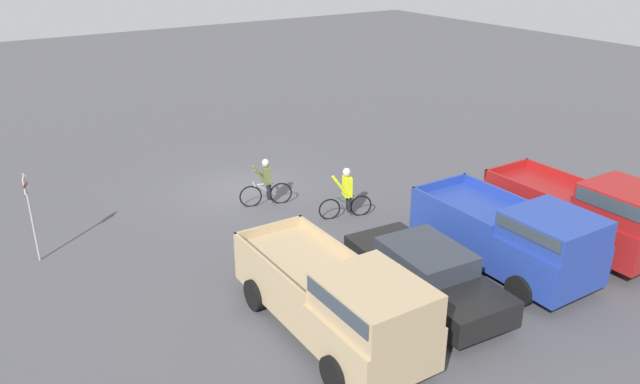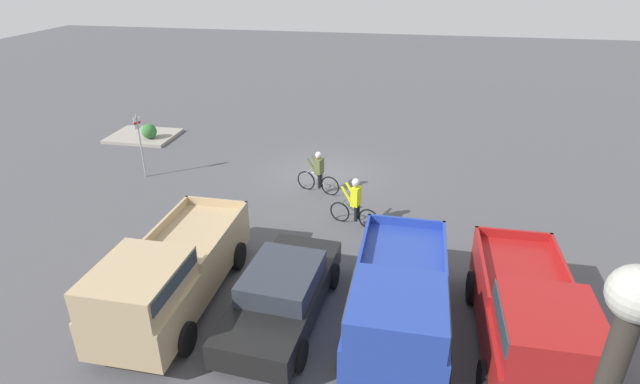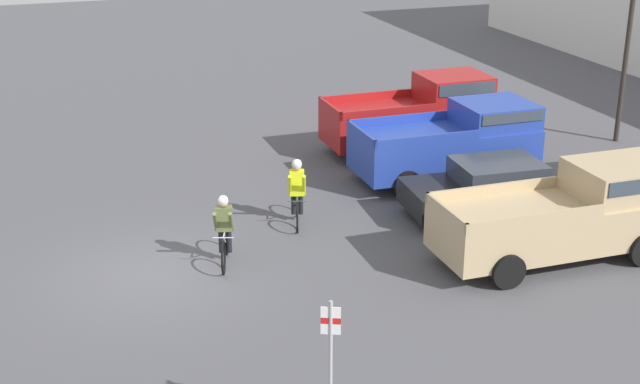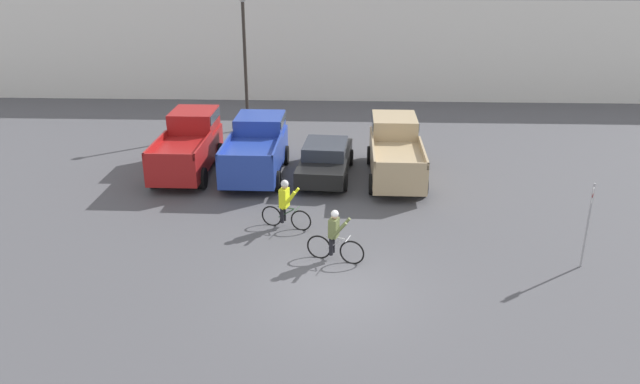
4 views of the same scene
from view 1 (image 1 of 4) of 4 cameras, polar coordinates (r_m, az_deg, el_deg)
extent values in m
plane|color=#4C4C51|center=(22.36, -7.01, 0.23)|extent=(80.00, 80.00, 0.00)
cube|color=maroon|center=(19.50, 22.05, -1.95)|extent=(1.96, 5.16, 1.07)
cube|color=maroon|center=(18.41, 26.31, -0.89)|extent=(1.79, 2.07, 0.83)
cube|color=#333D47|center=(18.34, 26.41, -0.36)|extent=(1.85, 1.90, 0.37)
cube|color=maroon|center=(20.51, 21.57, 1.33)|extent=(0.09, 3.09, 0.25)
cube|color=maroon|center=(19.10, 18.24, 0.25)|extent=(0.09, 3.09, 0.25)
cube|color=maroon|center=(20.66, 16.72, 2.13)|extent=(1.94, 0.09, 0.25)
cylinder|color=black|center=(19.73, 27.21, -4.16)|extent=(0.22, 0.82, 0.82)
cylinder|color=black|center=(18.19, 24.03, -5.80)|extent=(0.22, 0.82, 0.82)
cylinder|color=black|center=(21.26, 19.98, -1.07)|extent=(0.22, 0.82, 0.82)
cylinder|color=black|center=(19.84, 16.52, -2.32)|extent=(0.22, 0.82, 0.82)
cube|color=#233D9E|center=(17.50, 16.30, -3.96)|extent=(2.15, 5.14, 1.10)
cube|color=#233D9E|center=(16.28, 20.61, -3.15)|extent=(1.95, 2.07, 0.67)
cube|color=#333D47|center=(16.22, 20.68, -2.68)|extent=(2.01, 1.90, 0.29)
cube|color=#233D9E|center=(18.53, 16.29, -0.14)|extent=(0.11, 3.07, 0.25)
cube|color=#233D9E|center=(17.16, 11.78, -1.55)|extent=(0.11, 3.07, 0.25)
cube|color=#233D9E|center=(18.79, 10.88, 0.71)|extent=(2.09, 0.10, 0.25)
cylinder|color=black|center=(17.65, 22.22, -6.43)|extent=(0.23, 0.79, 0.78)
cylinder|color=black|center=(16.14, 17.76, -8.60)|extent=(0.23, 0.79, 0.78)
cylinder|color=black|center=(19.36, 14.77, -2.80)|extent=(0.23, 0.79, 0.78)
cylinder|color=black|center=(18.00, 10.15, -4.40)|extent=(0.23, 0.79, 0.78)
cube|color=black|center=(15.76, 9.55, -7.65)|extent=(2.20, 4.87, 0.63)
cube|color=#2D333D|center=(15.48, 9.68, -5.84)|extent=(1.81, 2.26, 0.50)
cylinder|color=black|center=(15.49, 15.69, -9.99)|extent=(0.23, 0.68, 0.67)
cylinder|color=black|center=(14.42, 10.27, -12.12)|extent=(0.23, 0.68, 0.67)
cylinder|color=black|center=(17.43, 8.85, -5.46)|extent=(0.23, 0.68, 0.67)
cylinder|color=black|center=(16.49, 3.71, -6.96)|extent=(0.23, 0.68, 0.67)
cube|color=tan|center=(14.20, 0.71, -9.78)|extent=(2.01, 5.60, 1.01)
cube|color=tan|center=(12.58, 4.97, -9.81)|extent=(1.82, 2.25, 0.76)
cube|color=#333D47|center=(12.50, 4.99, -9.16)|extent=(1.88, 2.07, 0.33)
cube|color=tan|center=(15.14, 1.38, -4.83)|extent=(0.12, 3.35, 0.25)
cube|color=tan|center=(14.31, -4.91, -6.68)|extent=(0.12, 3.35, 0.25)
cube|color=tan|center=(15.97, -4.69, -3.36)|extent=(1.95, 0.10, 0.25)
cylinder|color=black|center=(13.83, 8.23, -13.39)|extent=(0.23, 0.78, 0.78)
cylinder|color=black|center=(12.87, 1.30, -16.29)|extent=(0.23, 0.78, 0.78)
cylinder|color=black|center=(16.14, 0.24, -7.40)|extent=(0.23, 0.78, 0.78)
cylinder|color=black|center=(15.32, -6.00, -9.32)|extent=(0.23, 0.78, 0.78)
torus|color=black|center=(20.83, -6.36, -0.41)|extent=(0.74, 0.28, 0.76)
torus|color=black|center=(20.99, -3.59, -0.12)|extent=(0.74, 0.28, 0.76)
cylinder|color=silver|center=(20.83, -4.99, 0.21)|extent=(0.52, 0.20, 0.40)
cylinder|color=silver|center=(20.75, -5.01, 0.75)|extent=(0.55, 0.21, 0.04)
cylinder|color=silver|center=(20.86, -4.50, 0.26)|extent=(0.05, 0.05, 0.37)
cylinder|color=silver|center=(20.68, -6.06, 0.71)|extent=(0.16, 0.45, 0.02)
cylinder|color=black|center=(20.78, -4.66, 0.03)|extent=(0.15, 0.15, 0.56)
cylinder|color=black|center=(20.95, -4.75, 0.21)|extent=(0.15, 0.15, 0.56)
cube|color=#5B6638|center=(20.65, -4.90, 1.56)|extent=(0.34, 0.42, 0.57)
cylinder|color=#5B6638|center=(20.46, -5.37, 1.34)|extent=(0.51, 0.24, 0.62)
cylinder|color=#5B6638|center=(20.77, -5.54, 1.67)|extent=(0.51, 0.24, 0.62)
sphere|color=tan|center=(20.50, -5.00, 2.57)|extent=(0.21, 0.21, 0.21)
sphere|color=silver|center=(20.49, -5.01, 2.70)|extent=(0.23, 0.23, 0.23)
torus|color=black|center=(19.81, 0.88, -1.59)|extent=(0.70, 0.27, 0.72)
torus|color=black|center=(20.10, 3.76, -1.26)|extent=(0.70, 0.27, 0.72)
cylinder|color=#2D5133|center=(19.88, 2.34, -0.96)|extent=(0.53, 0.20, 0.38)
cylinder|color=#2D5133|center=(19.80, 2.35, -0.43)|extent=(0.56, 0.21, 0.04)
cylinder|color=#2D5133|center=(19.93, 2.84, -0.90)|extent=(0.05, 0.05, 0.35)
cylinder|color=#2D5133|center=(19.68, 1.25, -0.48)|extent=(0.16, 0.45, 0.02)
cylinder|color=black|center=(19.84, 2.70, -1.14)|extent=(0.15, 0.15, 0.54)
cylinder|color=black|center=(20.00, 2.55, -0.94)|extent=(0.15, 0.15, 0.54)
cube|color=yellow|center=(19.68, 2.51, 0.51)|extent=(0.34, 0.42, 0.64)
cylinder|color=yellow|center=(19.47, 2.07, 0.27)|extent=(0.52, 0.25, 0.69)
cylinder|color=yellow|center=(19.77, 1.78, 0.63)|extent=(0.52, 0.25, 0.69)
sphere|color=tan|center=(19.51, 2.46, 1.69)|extent=(0.23, 0.23, 0.23)
sphere|color=silver|center=(19.49, 2.46, 1.85)|extent=(0.25, 0.25, 0.25)
cylinder|color=#9E9EA3|center=(18.67, -24.85, -2.17)|extent=(0.06, 0.06, 2.59)
cube|color=white|center=(18.31, -25.34, 0.59)|extent=(0.14, 0.28, 0.45)
cube|color=red|center=(18.31, -25.34, 0.59)|extent=(0.15, 0.28, 0.10)
camera|label=2|loc=(12.24, 57.36, 11.35)|focal=28.00mm
camera|label=3|loc=(22.97, -58.52, 12.93)|focal=50.00mm
camera|label=4|loc=(34.60, -19.98, 21.83)|focal=35.00mm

